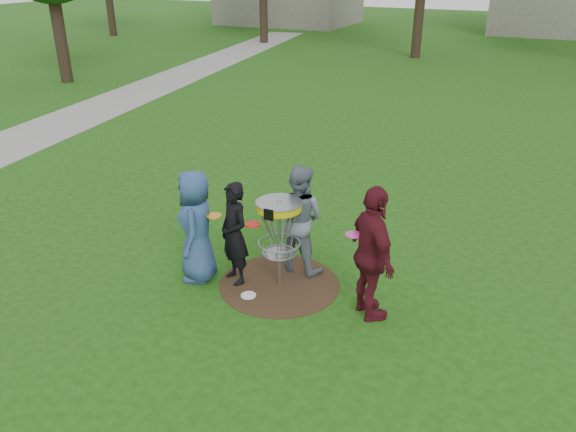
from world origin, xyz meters
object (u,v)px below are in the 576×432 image
at_px(player_blue, 196,226).
at_px(player_black, 234,234).
at_px(player_maroon, 372,254).
at_px(disc_golf_basket, 279,223).
at_px(player_grey, 299,219).

bearing_deg(player_blue, player_black, 80.50).
bearing_deg(player_maroon, disc_golf_basket, 40.44).
xyz_separation_m(player_black, disc_golf_basket, (0.64, 0.17, 0.23)).
relative_size(player_blue, player_maroon, 0.91).
bearing_deg(disc_golf_basket, player_grey, 84.79).
height_order(player_grey, player_maroon, player_maroon).
bearing_deg(player_black, player_blue, -133.69).
bearing_deg(player_black, player_maroon, 31.21).
distance_m(player_black, player_maroon, 2.09).
height_order(player_blue, player_black, player_blue).
distance_m(player_black, disc_golf_basket, 0.71).
xyz_separation_m(player_blue, player_grey, (1.25, 0.89, -0.01)).
relative_size(player_blue, disc_golf_basket, 1.24).
xyz_separation_m(player_blue, disc_golf_basket, (1.20, 0.31, 0.16)).
xyz_separation_m(player_blue, player_black, (0.55, 0.14, -0.07)).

